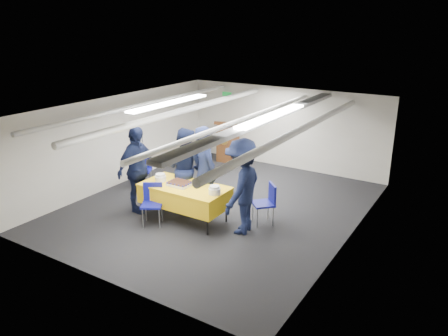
# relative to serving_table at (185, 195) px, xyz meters

# --- Properties ---
(ground) EXTENTS (7.00, 7.00, 0.00)m
(ground) POSITION_rel_serving_table_xyz_m (0.24, 0.92, -0.56)
(ground) COLOR black
(ground) RESTS_ON ground
(room_shell) EXTENTS (6.00, 7.00, 2.30)m
(room_shell) POSITION_rel_serving_table_xyz_m (0.33, 1.33, 1.25)
(room_shell) COLOR beige
(room_shell) RESTS_ON ground
(serving_table) EXTENTS (1.87, 0.95, 0.77)m
(serving_table) POSITION_rel_serving_table_xyz_m (0.00, 0.00, 0.00)
(serving_table) COLOR black
(serving_table) RESTS_ON ground
(sheet_cake) EXTENTS (0.48, 0.37, 0.09)m
(sheet_cake) POSITION_rel_serving_table_xyz_m (-0.09, -0.03, 0.25)
(sheet_cake) COLOR white
(sheet_cake) RESTS_ON serving_table
(plate_stack_left) EXTENTS (0.24, 0.24, 0.16)m
(plate_stack_left) POSITION_rel_serving_table_xyz_m (-0.60, -0.05, 0.29)
(plate_stack_left) COLOR white
(plate_stack_left) RESTS_ON serving_table
(plate_stack_right) EXTENTS (0.24, 0.24, 0.17)m
(plate_stack_right) POSITION_rel_serving_table_xyz_m (0.79, -0.05, 0.29)
(plate_stack_right) COLOR white
(plate_stack_right) RESTS_ON serving_table
(podium) EXTENTS (0.62, 0.53, 1.25)m
(podium) POSITION_rel_serving_table_xyz_m (-1.36, 3.96, 0.05)
(podium) COLOR brown
(podium) RESTS_ON ground
(chair_near) EXTENTS (0.58, 0.58, 0.87)m
(chair_near) POSITION_rel_serving_table_xyz_m (-0.46, -0.50, -0.03)
(chair_near) COLOR gray
(chair_near) RESTS_ON ground
(chair_right) EXTENTS (0.59, 0.59, 0.87)m
(chair_right) POSITION_rel_serving_table_xyz_m (1.56, 0.75, -0.03)
(chair_right) COLOR gray
(chair_right) RESTS_ON ground
(chair_left) EXTENTS (0.57, 0.57, 0.87)m
(chair_left) POSITION_rel_serving_table_xyz_m (-2.10, 1.03, -0.03)
(chair_left) COLOR gray
(chair_left) RESTS_ON ground
(sailor_a) EXTENTS (0.85, 0.72, 1.98)m
(sailor_a) POSITION_rel_serving_table_xyz_m (0.18, 0.50, 0.43)
(sailor_a) COLOR black
(sailor_a) RESTS_ON ground
(sailor_b) EXTENTS (0.92, 0.72, 1.85)m
(sailor_b) POSITION_rel_serving_table_xyz_m (-0.40, 0.56, 0.37)
(sailor_b) COLOR black
(sailor_b) RESTS_ON ground
(sailor_c) EXTENTS (0.49, 1.14, 1.93)m
(sailor_c) POSITION_rel_serving_table_xyz_m (-1.16, -0.17, 0.41)
(sailor_c) COLOR black
(sailor_c) RESTS_ON ground
(sailor_d) EXTENTS (0.85, 1.32, 1.93)m
(sailor_d) POSITION_rel_serving_table_xyz_m (1.31, 0.15, 0.41)
(sailor_d) COLOR black
(sailor_d) RESTS_ON ground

